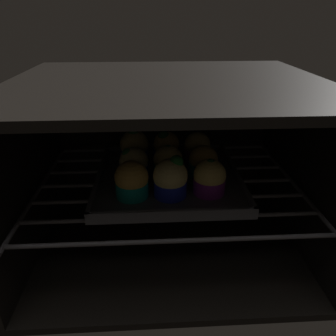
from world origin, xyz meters
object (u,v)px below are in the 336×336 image
object	(u,v)px
baking_tray	(168,178)
muffin_row2_col0	(134,147)
muffin_row0_col2	(209,178)
muffin_row1_col0	(134,164)
muffin_row1_col2	(203,162)
muffin_row2_col1	(166,147)
muffin_row0_col0	(132,181)
muffin_row0_col1	(170,179)
muffin_row2_col2	(197,148)
muffin_row1_col1	(166,162)

from	to	relation	value
baking_tray	muffin_row2_col0	xyz separation A→B (cm)	(-7.34, 7.81, 4.06)
muffin_row0_col2	muffin_row1_col0	size ratio (longest dim) A/B	1.05
baking_tray	muffin_row1_col2	xyz separation A→B (cm)	(7.46, -0.09, 3.53)
muffin_row0_col2	muffin_row1_col2	distance (cm)	7.12
muffin_row1_col0	muffin_row1_col2	world-z (taller)	same
muffin_row0_col2	muffin_row2_col1	bearing A→B (deg)	116.74
muffin_row2_col0	muffin_row0_col0	bearing A→B (deg)	-89.55
baking_tray	muffin_row0_col1	distance (cm)	8.82
muffin_row0_col1	muffin_row1_col0	size ratio (longest dim) A/B	1.21
muffin_row2_col0	muffin_row2_col1	bearing A→B (deg)	-1.37
muffin_row1_col0	muffin_row0_col1	bearing A→B (deg)	-46.96
baking_tray	muffin_row2_col2	distance (cm)	11.04
baking_tray	muffin_row2_col0	size ratio (longest dim) A/B	3.69
muffin_row0_col1	muffin_row2_col2	xyz separation A→B (cm)	(7.29, 15.38, -0.43)
muffin_row1_col1	muffin_row2_col0	world-z (taller)	muffin_row2_col0
muffin_row1_col0	muffin_row2_col0	bearing A→B (deg)	91.20
muffin_row1_col0	baking_tray	bearing A→B (deg)	1.86
muffin_row0_col0	muffin_row2_col0	distance (cm)	15.53
muffin_row0_col1	muffin_row1_col0	distance (cm)	10.43
muffin_row2_col0	muffin_row2_col1	distance (cm)	7.40
muffin_row1_col2	muffin_row2_col2	size ratio (longest dim) A/B	0.97
muffin_row0_col1	muffin_row1_col0	bearing A→B (deg)	133.04
muffin_row0_col1	muffin_row0_col2	xyz separation A→B (cm)	(7.60, 0.64, -0.46)
baking_tray	muffin_row2_col1	xyz separation A→B (cm)	(0.05, 7.63, 3.87)
muffin_row0_col1	muffin_row1_col1	size ratio (longest dim) A/B	1.17
muffin_row1_col1	muffin_row2_col2	size ratio (longest dim) A/B	1.01
muffin_row1_col1	muffin_row2_col1	distance (cm)	7.56
muffin_row0_col0	muffin_row0_col1	size ratio (longest dim) A/B	0.87
muffin_row2_col1	muffin_row2_col2	size ratio (longest dim) A/B	1.11
muffin_row0_col1	muffin_row2_col1	xyz separation A→B (cm)	(0.12, 15.48, -0.15)
muffin_row2_col1	muffin_row1_col2	bearing A→B (deg)	-46.17
muffin_row0_col0	muffin_row1_col0	xyz separation A→B (cm)	(0.05, 7.48, -0.24)
muffin_row0_col1	muffin_row2_col2	world-z (taller)	muffin_row0_col1
muffin_row2_col2	muffin_row1_col1	bearing A→B (deg)	-135.51
muffin_row0_col1	muffin_row1_col1	world-z (taller)	muffin_row0_col1
muffin_row2_col1	muffin_row0_col0	bearing A→B (deg)	-115.36
baking_tray	muffin_row2_col1	world-z (taller)	muffin_row2_col1
muffin_row1_col0	muffin_row2_col2	world-z (taller)	muffin_row2_col2
muffin_row1_col0	muffin_row1_col1	world-z (taller)	muffin_row1_col1
muffin_row0_col1	muffin_row2_col1	world-z (taller)	muffin_row0_col1
muffin_row2_col2	muffin_row0_col0	bearing A→B (deg)	-133.44
muffin_row0_col0	muffin_row1_col1	world-z (taller)	muffin_row0_col0
muffin_row1_col2	muffin_row2_col2	bearing A→B (deg)	91.81
muffin_row1_col0	muffin_row2_col0	world-z (taller)	muffin_row2_col0
baking_tray	muffin_row1_col0	xyz separation A→B (cm)	(-7.17, -0.23, 3.51)
muffin_row2_col0	muffin_row2_col2	distance (cm)	14.58
muffin_row0_col2	muffin_row2_col0	world-z (taller)	muffin_row2_col0
baking_tray	muffin_row2_col2	xyz separation A→B (cm)	(7.22, 7.53, 3.60)
muffin_row1_col0	muffin_row2_col2	bearing A→B (deg)	28.34
muffin_row0_col1	muffin_row0_col2	world-z (taller)	muffin_row0_col1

